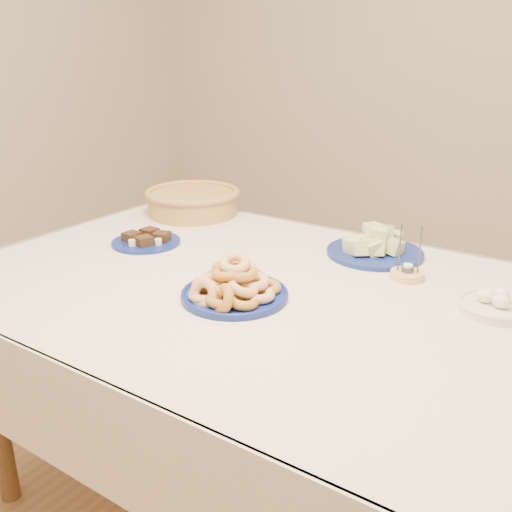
{
  "coord_description": "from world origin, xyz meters",
  "views": [
    {
      "loc": [
        0.74,
        -1.15,
        1.34
      ],
      "look_at": [
        0.0,
        -0.05,
        0.85
      ],
      "focal_mm": 40.0,
      "sensor_mm": 36.0,
      "label": 1
    }
  ],
  "objects_px": {
    "dining_table": "(266,323)",
    "donut_platter": "(233,286)",
    "melon_plate": "(375,247)",
    "egg_bowl": "(495,305)",
    "candle_holder": "(407,274)",
    "wicker_basket": "(193,201)",
    "brownie_plate": "(146,240)"
  },
  "relations": [
    {
      "from": "dining_table",
      "to": "donut_platter",
      "type": "bearing_deg",
      "value": -103.53
    },
    {
      "from": "melon_plate",
      "to": "egg_bowl",
      "type": "height_order",
      "value": "melon_plate"
    },
    {
      "from": "donut_platter",
      "to": "candle_holder",
      "type": "xyz_separation_m",
      "value": [
        0.31,
        0.37,
        -0.02
      ]
    },
    {
      "from": "wicker_basket",
      "to": "candle_holder",
      "type": "bearing_deg",
      "value": -10.55
    },
    {
      "from": "wicker_basket",
      "to": "egg_bowl",
      "type": "relative_size",
      "value": 2.42
    },
    {
      "from": "dining_table",
      "to": "egg_bowl",
      "type": "height_order",
      "value": "egg_bowl"
    },
    {
      "from": "dining_table",
      "to": "melon_plate",
      "type": "height_order",
      "value": "melon_plate"
    },
    {
      "from": "donut_platter",
      "to": "candle_holder",
      "type": "relative_size",
      "value": 2.01
    },
    {
      "from": "brownie_plate",
      "to": "candle_holder",
      "type": "height_order",
      "value": "candle_holder"
    },
    {
      "from": "brownie_plate",
      "to": "egg_bowl",
      "type": "xyz_separation_m",
      "value": [
        1.03,
        0.1,
        0.01
      ]
    },
    {
      "from": "dining_table",
      "to": "melon_plate",
      "type": "relative_size",
      "value": 5.28
    },
    {
      "from": "donut_platter",
      "to": "egg_bowl",
      "type": "distance_m",
      "value": 0.62
    },
    {
      "from": "dining_table",
      "to": "egg_bowl",
      "type": "relative_size",
      "value": 9.36
    },
    {
      "from": "melon_plate",
      "to": "candle_holder",
      "type": "distance_m",
      "value": 0.19
    },
    {
      "from": "donut_platter",
      "to": "wicker_basket",
      "type": "bearing_deg",
      "value": 137.32
    },
    {
      "from": "egg_bowl",
      "to": "wicker_basket",
      "type": "bearing_deg",
      "value": 167.61
    },
    {
      "from": "donut_platter",
      "to": "candle_holder",
      "type": "distance_m",
      "value": 0.48
    },
    {
      "from": "wicker_basket",
      "to": "egg_bowl",
      "type": "distance_m",
      "value": 1.16
    },
    {
      "from": "dining_table",
      "to": "candle_holder",
      "type": "xyz_separation_m",
      "value": [
        0.28,
        0.26,
        0.12
      ]
    },
    {
      "from": "brownie_plate",
      "to": "wicker_basket",
      "type": "height_order",
      "value": "wicker_basket"
    },
    {
      "from": "dining_table",
      "to": "melon_plate",
      "type": "bearing_deg",
      "value": 69.94
    },
    {
      "from": "dining_table",
      "to": "donut_platter",
      "type": "height_order",
      "value": "donut_platter"
    },
    {
      "from": "donut_platter",
      "to": "wicker_basket",
      "type": "distance_m",
      "value": 0.78
    },
    {
      "from": "dining_table",
      "to": "brownie_plate",
      "type": "distance_m",
      "value": 0.52
    },
    {
      "from": "dining_table",
      "to": "wicker_basket",
      "type": "xyz_separation_m",
      "value": [
        -0.6,
        0.42,
        0.16
      ]
    },
    {
      "from": "donut_platter",
      "to": "egg_bowl",
      "type": "xyz_separation_m",
      "value": [
        0.55,
        0.28,
        -0.02
      ]
    },
    {
      "from": "dining_table",
      "to": "wicker_basket",
      "type": "relative_size",
      "value": 3.87
    },
    {
      "from": "dining_table",
      "to": "melon_plate",
      "type": "xyz_separation_m",
      "value": [
        0.14,
        0.38,
        0.13
      ]
    },
    {
      "from": "egg_bowl",
      "to": "dining_table",
      "type": "bearing_deg",
      "value": -161.84
    },
    {
      "from": "melon_plate",
      "to": "wicker_basket",
      "type": "distance_m",
      "value": 0.74
    },
    {
      "from": "candle_holder",
      "to": "wicker_basket",
      "type": "bearing_deg",
      "value": 169.45
    },
    {
      "from": "donut_platter",
      "to": "brownie_plate",
      "type": "relative_size",
      "value": 1.39
    }
  ]
}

